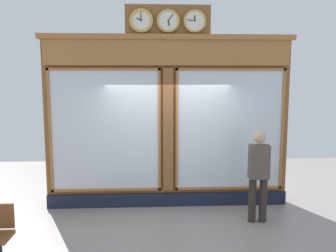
# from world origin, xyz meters

# --- Properties ---
(shop_facade) EXTENTS (5.02, 0.42, 4.04)m
(shop_facade) POSITION_xyz_m (0.00, -0.13, 1.77)
(shop_facade) COLOR brown
(shop_facade) RESTS_ON ground_plane
(pedestrian) EXTENTS (0.37, 0.24, 1.69)m
(pedestrian) POSITION_xyz_m (-1.60, 0.90, 0.93)
(pedestrian) COLOR #312A24
(pedestrian) RESTS_ON ground_plane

